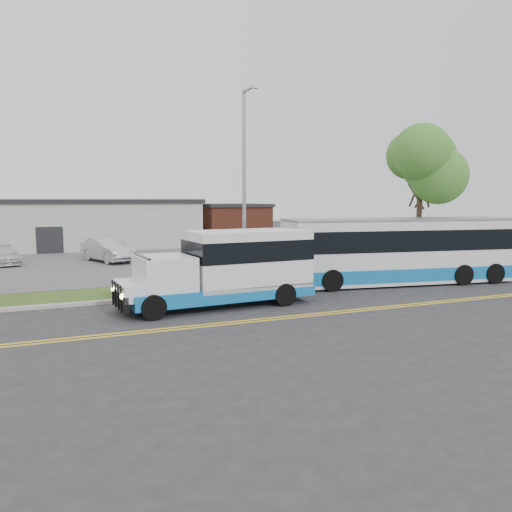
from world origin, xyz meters
name	(u,v)px	position (x,y,z in m)	size (l,w,h in m)	color
ground	(203,301)	(0.00, 0.00, 0.00)	(140.00, 140.00, 0.00)	#28282B
lane_line_north	(233,322)	(0.00, -3.85, 0.01)	(70.00, 0.12, 0.01)	yellow
lane_line_south	(236,324)	(0.00, -4.15, 0.01)	(70.00, 0.12, 0.01)	yellow
curb	(196,295)	(0.00, 1.10, 0.07)	(80.00, 0.30, 0.15)	#9E9B93
verge	(186,289)	(0.00, 2.90, 0.05)	(80.00, 3.30, 0.10)	#2E4E1A
parking_lot	(138,257)	(0.00, 17.00, 0.05)	(80.00, 25.00, 0.10)	#4C4C4F
commercial_building	(49,224)	(-6.00, 27.00, 2.18)	(25.40, 10.40, 4.35)	#9E9E99
brick_wing	(231,224)	(10.50, 26.00, 1.96)	(6.30, 7.30, 3.90)	brown
tree_east	(421,167)	(14.00, 3.00, 6.20)	(5.20, 5.20, 8.33)	#3D2D21
streetlight_near	(245,181)	(3.00, 2.73, 5.23)	(0.35, 1.53, 9.50)	gray
shuttle_bus	(230,266)	(0.88, -1.06, 1.64)	(8.16, 3.18, 3.07)	#0F63A5
transit_bus	(400,251)	(10.77, 0.60, 1.71)	(12.48, 4.52, 3.39)	silver
parked_car_a	(108,250)	(-2.33, 14.92, 0.91)	(1.71, 4.89, 1.61)	#ACAEB4
parked_car_b	(4,255)	(-8.79, 15.99, 0.68)	(1.64, 4.03, 1.17)	silver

